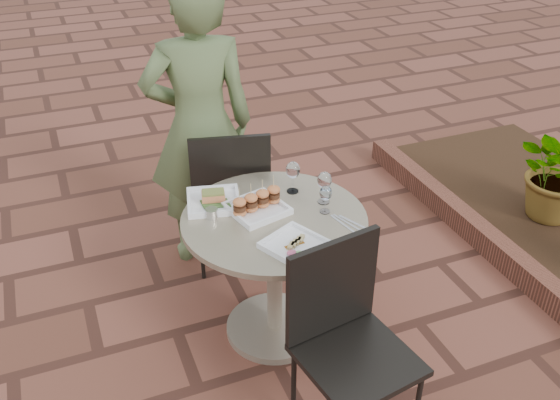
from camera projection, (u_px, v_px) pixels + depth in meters
name	position (u px, v px, depth m)	size (l,w,h in m)	color
ground	(278.00, 365.00, 3.16)	(60.00, 60.00, 0.00)	brown
cafe_table	(274.00, 258.00, 3.12)	(0.90, 0.90, 0.73)	gray
chair_far	(230.00, 189.00, 3.57)	(0.53, 0.53, 0.93)	black
chair_near	(345.00, 328.00, 2.60)	(0.51, 0.51, 0.93)	black
diner	(200.00, 127.00, 3.53)	(0.63, 0.42, 1.74)	#4B5E33
plate_salmon	(214.00, 200.00, 3.09)	(0.31, 0.31, 0.07)	white
plate_sliders	(257.00, 204.00, 3.02)	(0.31, 0.31, 0.17)	white
plate_tuna	(295.00, 245.00, 2.78)	(0.32, 0.32, 0.03)	white
wine_glass_right	(326.00, 194.00, 2.98)	(0.06, 0.06, 0.14)	white
wine_glass_mid	(293.00, 171.00, 3.14)	(0.07, 0.07, 0.17)	white
wine_glass_far	(324.00, 181.00, 3.05)	(0.07, 0.07, 0.17)	white
steel_ramekin	(212.00, 213.00, 2.98)	(0.06, 0.06, 0.05)	silver
cutlery_set	(348.00, 223.00, 2.94)	(0.09, 0.20, 0.00)	silver
planter_curb	(499.00, 250.00, 3.87)	(0.12, 3.00, 0.15)	brown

